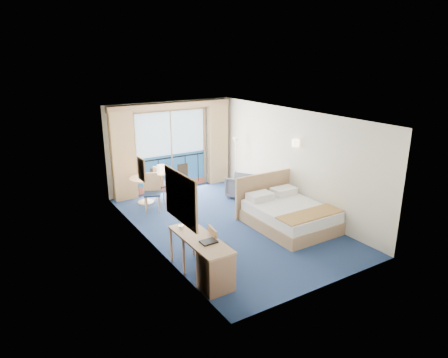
% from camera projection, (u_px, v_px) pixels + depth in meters
% --- Properties ---
extents(floor, '(6.50, 6.50, 0.00)m').
position_uv_depth(floor, '(228.00, 224.00, 9.87)').
color(floor, navy).
rests_on(floor, ground).
extents(room_walls, '(4.04, 6.54, 2.72)m').
position_uv_depth(room_walls, '(228.00, 154.00, 9.33)').
color(room_walls, silver).
rests_on(room_walls, ground).
extents(balcony_door, '(2.36, 0.03, 2.52)m').
position_uv_depth(balcony_door, '(171.00, 153.00, 12.13)').
color(balcony_door, navy).
rests_on(balcony_door, room_walls).
extents(curtain_left, '(0.65, 0.22, 2.55)m').
position_uv_depth(curtain_left, '(123.00, 156.00, 11.19)').
color(curtain_left, tan).
rests_on(curtain_left, room_walls).
extents(curtain_right, '(0.65, 0.22, 2.55)m').
position_uv_depth(curtain_right, '(218.00, 144.00, 12.75)').
color(curtain_right, tan).
rests_on(curtain_right, room_walls).
extents(pelmet, '(3.80, 0.25, 0.18)m').
position_uv_depth(pelmet, '(171.00, 106.00, 11.60)').
color(pelmet, tan).
rests_on(pelmet, room_walls).
extents(mirror, '(0.05, 1.25, 0.95)m').
position_uv_depth(mirror, '(181.00, 198.00, 7.20)').
color(mirror, tan).
rests_on(mirror, room_walls).
extents(wall_print, '(0.04, 0.42, 0.52)m').
position_uv_depth(wall_print, '(142.00, 169.00, 8.76)').
color(wall_print, tan).
rests_on(wall_print, room_walls).
extents(sconce_left, '(0.18, 0.18, 0.18)m').
position_uv_depth(sconce_left, '(162.00, 170.00, 7.85)').
color(sconce_left, '#FFDFB2').
rests_on(sconce_left, room_walls).
extents(sconce_right, '(0.18, 0.18, 0.18)m').
position_uv_depth(sconce_right, '(296.00, 143.00, 10.17)').
color(sconce_right, '#FFDFB2').
rests_on(sconce_right, room_walls).
extents(bed, '(1.76, 2.09, 1.11)m').
position_uv_depth(bed, '(288.00, 214.00, 9.67)').
color(bed, tan).
rests_on(bed, ground).
extents(nightstand, '(0.40, 0.38, 0.52)m').
position_uv_depth(nightstand, '(271.00, 195.00, 11.14)').
color(nightstand, '#A27755').
rests_on(nightstand, ground).
extents(phone, '(0.19, 0.15, 0.08)m').
position_uv_depth(phone, '(272.00, 184.00, 11.10)').
color(phone, beige).
rests_on(phone, nightstand).
extents(armchair, '(0.98, 0.98, 0.66)m').
position_uv_depth(armchair, '(240.00, 186.00, 11.65)').
color(armchair, '#4F5560').
rests_on(armchair, ground).
extents(floor_lamp, '(0.22, 0.22, 1.61)m').
position_uv_depth(floor_lamp, '(236.00, 150.00, 12.15)').
color(floor_lamp, silver).
rests_on(floor_lamp, ground).
extents(desk, '(0.56, 1.64, 0.77)m').
position_uv_depth(desk, '(212.00, 265.00, 7.13)').
color(desk, tan).
rests_on(desk, ground).
extents(desk_chair, '(0.44, 0.44, 0.90)m').
position_uv_depth(desk_chair, '(218.00, 246.00, 7.66)').
color(desk_chair, '#1C2942').
rests_on(desk_chair, ground).
extents(folder, '(0.29, 0.22, 0.03)m').
position_uv_depth(folder, '(209.00, 242.00, 7.21)').
color(folder, black).
rests_on(folder, desk).
extents(desk_lamp, '(0.11, 0.11, 0.40)m').
position_uv_depth(desk_lamp, '(180.00, 213.00, 7.75)').
color(desk_lamp, silver).
rests_on(desk_lamp, desk).
extents(round_table, '(0.83, 0.83, 0.74)m').
position_uv_depth(round_table, '(145.00, 184.00, 11.12)').
color(round_table, tan).
rests_on(round_table, ground).
extents(table_chair_a, '(0.52, 0.52, 1.00)m').
position_uv_depth(table_chair_a, '(162.00, 182.00, 11.30)').
color(table_chair_a, '#1C2942').
rests_on(table_chair_a, ground).
extents(table_chair_b, '(0.58, 0.58, 1.00)m').
position_uv_depth(table_chair_b, '(152.00, 190.00, 10.62)').
color(table_chair_b, '#1C2942').
rests_on(table_chair_b, ground).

